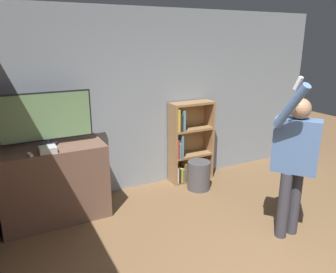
% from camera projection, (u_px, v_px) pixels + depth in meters
% --- Properties ---
extents(wall_back, '(6.41, 0.06, 2.70)m').
position_uv_depth(wall_back, '(147.00, 101.00, 4.97)').
color(wall_back, gray).
rests_on(wall_back, ground_plane).
extents(tv_ledge, '(1.30, 0.69, 0.98)m').
position_uv_depth(tv_ledge, '(54.00, 182.00, 4.21)').
color(tv_ledge, brown).
rests_on(tv_ledge, ground_plane).
extents(television, '(1.11, 0.22, 0.67)m').
position_uv_depth(television, '(46.00, 118.00, 4.03)').
color(television, black).
rests_on(television, tv_ledge).
extents(game_console, '(0.19, 0.18, 0.07)m').
position_uv_depth(game_console, '(48.00, 149.00, 3.84)').
color(game_console, silver).
rests_on(game_console, tv_ledge).
extents(remote_loose, '(0.06, 0.14, 0.02)m').
position_uv_depth(remote_loose, '(30.00, 155.00, 3.74)').
color(remote_loose, white).
rests_on(remote_loose, tv_ledge).
extents(bookshelf, '(0.72, 0.28, 1.31)m').
position_uv_depth(bookshelf, '(187.00, 143.00, 5.30)').
color(bookshelf, '#997047').
rests_on(bookshelf, ground_plane).
extents(person, '(0.63, 0.57, 1.92)m').
position_uv_depth(person, '(295.00, 155.00, 3.66)').
color(person, '#383842').
rests_on(person, ground_plane).
extents(waste_bin, '(0.35, 0.35, 0.45)m').
position_uv_depth(waste_bin, '(199.00, 175.00, 5.08)').
color(waste_bin, '#4C4C51').
rests_on(waste_bin, ground_plane).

